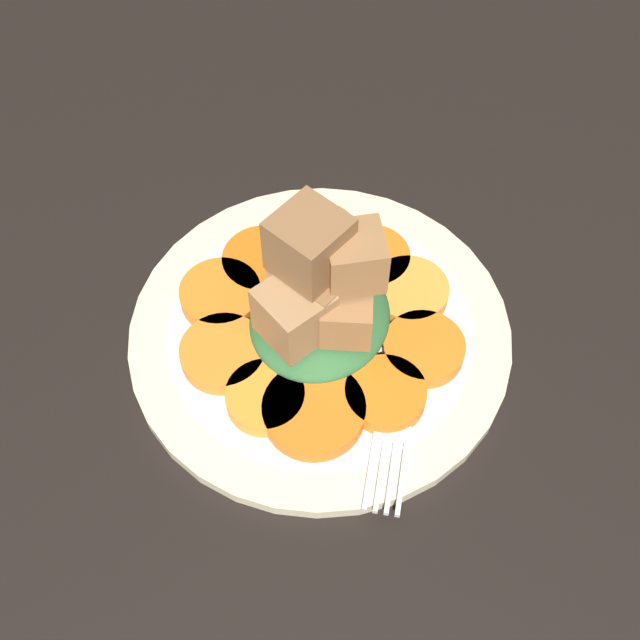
{
  "coord_description": "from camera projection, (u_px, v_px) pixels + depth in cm",
  "views": [
    {
      "loc": [
        -28.2,
        -12.16,
        49.64
      ],
      "look_at": [
        0.0,
        0.0,
        4.1
      ],
      "focal_mm": 45.0,
      "sensor_mm": 36.0,
      "label": 1
    }
  ],
  "objects": [
    {
      "name": "carrot_slice_3",
      "position": [
        409.0,
        292.0,
        0.57
      ],
      "size": [
        5.6,
        5.6,
        1.27
      ],
      "primitive_type": "cylinder",
      "color": "orange",
      "rests_on": "plate"
    },
    {
      "name": "carrot_slice_0",
      "position": [
        314.0,
        411.0,
        0.51
      ],
      "size": [
        6.7,
        6.7,
        1.27
      ],
      "primitive_type": "cylinder",
      "color": "orange",
      "rests_on": "plate"
    },
    {
      "name": "carrot_slice_5",
      "position": [
        317.0,
        238.0,
        0.59
      ],
      "size": [
        6.27,
        6.27,
        1.27
      ],
      "primitive_type": "cylinder",
      "color": "#D76115",
      "rests_on": "plate"
    },
    {
      "name": "carrot_slice_6",
      "position": [
        264.0,
        262.0,
        0.58
      ],
      "size": [
        5.98,
        5.98,
        1.27
      ],
      "primitive_type": "cylinder",
      "color": "#D66014",
      "rests_on": "plate"
    },
    {
      "name": "table_slab",
      "position": [
        320.0,
        344.0,
        0.58
      ],
      "size": [
        120.0,
        120.0,
        2.0
      ],
      "primitive_type": "cube",
      "color": "black",
      "rests_on": "ground"
    },
    {
      "name": "plate",
      "position": [
        320.0,
        333.0,
        0.56
      ],
      "size": [
        26.64,
        26.64,
        1.05
      ],
      "color": "beige",
      "rests_on": "table_slab"
    },
    {
      "name": "carrot_slice_2",
      "position": [
        424.0,
        349.0,
        0.54
      ],
      "size": [
        5.55,
        5.55,
        1.27
      ],
      "primitive_type": "cylinder",
      "color": "orange",
      "rests_on": "plate"
    },
    {
      "name": "carrot_slice_4",
      "position": [
        371.0,
        259.0,
        0.58
      ],
      "size": [
        5.67,
        5.67,
        1.27
      ],
      "primitive_type": "cylinder",
      "color": "orange",
      "rests_on": "plate"
    },
    {
      "name": "carrot_slice_8",
      "position": [
        223.0,
        353.0,
        0.54
      ],
      "size": [
        5.81,
        5.81,
        1.27
      ],
      "primitive_type": "cylinder",
      "color": "orange",
      "rests_on": "plate"
    },
    {
      "name": "carrot_slice_1",
      "position": [
        385.0,
        394.0,
        0.52
      ],
      "size": [
        5.35,
        5.35,
        1.27
      ],
      "primitive_type": "cylinder",
      "color": "orange",
      "rests_on": "plate"
    },
    {
      "name": "carrot_slice_7",
      "position": [
        221.0,
        295.0,
        0.57
      ],
      "size": [
        5.76,
        5.76,
        1.27
      ],
      "primitive_type": "cylinder",
      "color": "orange",
      "rests_on": "plate"
    },
    {
      "name": "fork",
      "position": [
        398.0,
        388.0,
        0.53
      ],
      "size": [
        18.35,
        5.87,
        0.4
      ],
      "rotation": [
        0.0,
        0.0,
        0.23
      ],
      "color": "silver",
      "rests_on": "plate"
    },
    {
      "name": "center_pile",
      "position": [
        317.0,
        299.0,
        0.52
      ],
      "size": [
        10.52,
        9.46,
        10.9
      ],
      "color": "#2D6033",
      "rests_on": "plate"
    },
    {
      "name": "carrot_slice_9",
      "position": [
        265.0,
        397.0,
        0.52
      ],
      "size": [
        5.19,
        5.19,
        1.27
      ],
      "primitive_type": "cylinder",
      "color": "orange",
      "rests_on": "plate"
    }
  ]
}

